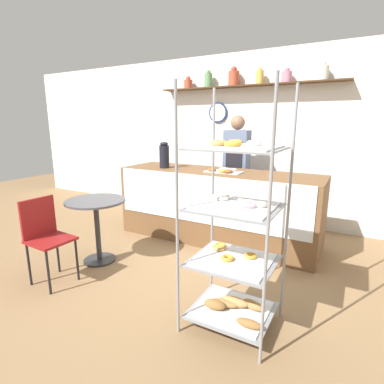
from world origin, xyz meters
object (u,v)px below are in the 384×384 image
object	(u,v)px
donut_tray_counter	(224,171)
coffee_carafe	(164,155)
pastry_rack	(234,237)
cafe_table	(96,216)
cafe_chair	(45,232)
person_worker	(236,167)

from	to	relation	value
donut_tray_counter	coffee_carafe	bearing A→B (deg)	-177.06
pastry_rack	donut_tray_counter	world-z (taller)	pastry_rack
cafe_table	coffee_carafe	distance (m)	1.35
coffee_carafe	cafe_table	bearing A→B (deg)	-96.70
cafe_chair	cafe_table	bearing A→B (deg)	-8.14
donut_tray_counter	pastry_rack	bearing A→B (deg)	-63.87
person_worker	cafe_table	bearing A→B (deg)	-117.01
cafe_chair	coffee_carafe	xyz separation A→B (m)	(0.25, 1.79, 0.62)
pastry_rack	donut_tray_counter	xyz separation A→B (m)	(-0.76, 1.55, 0.24)
coffee_carafe	donut_tray_counter	bearing A→B (deg)	2.94
pastry_rack	coffee_carafe	world-z (taller)	pastry_rack
cafe_table	coffee_carafe	bearing A→B (deg)	83.30
cafe_table	cafe_chair	xyz separation A→B (m)	(-0.11, -0.59, -0.02)
person_worker	coffee_carafe	bearing A→B (deg)	-139.69
pastry_rack	coffee_carafe	size ratio (longest dim) A/B	5.10
pastry_rack	coffee_carafe	xyz separation A→B (m)	(-1.68, 1.50, 0.40)
coffee_carafe	donut_tray_counter	size ratio (longest dim) A/B	0.77
cafe_table	person_worker	bearing A→B (deg)	62.99
cafe_chair	donut_tray_counter	distance (m)	2.22
person_worker	cafe_chair	bearing A→B (deg)	-113.44
donut_tray_counter	cafe_chair	bearing A→B (deg)	-122.36
pastry_rack	donut_tray_counter	size ratio (longest dim) A/B	3.93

